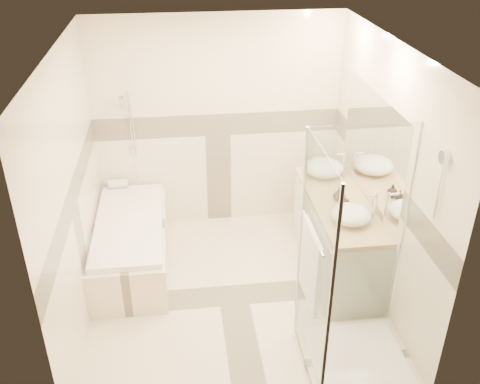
{
  "coord_description": "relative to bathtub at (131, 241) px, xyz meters",
  "views": [
    {
      "loc": [
        -0.46,
        -4.21,
        3.53
      ],
      "look_at": [
        0.1,
        0.25,
        1.05
      ],
      "focal_mm": 40.0,
      "sensor_mm": 36.0,
      "label": 1
    }
  ],
  "objects": [
    {
      "name": "faucet_near",
      "position": [
        2.35,
        0.24,
        0.69
      ],
      "size": [
        0.11,
        0.03,
        0.26
      ],
      "color": "silver",
      "rests_on": "vanity"
    },
    {
      "name": "folded_towels",
      "position": [
        2.13,
        0.37,
        0.59
      ],
      "size": [
        0.22,
        0.31,
        0.09
      ],
      "primitive_type": "cube",
      "rotation": [
        0.0,
        0.0,
        -0.2
      ],
      "color": "silver",
      "rests_on": "vanity"
    },
    {
      "name": "faucet_far",
      "position": [
        2.35,
        -0.74,
        0.71
      ],
      "size": [
        0.12,
        0.03,
        0.29
      ],
      "color": "silver",
      "rests_on": "vanity"
    },
    {
      "name": "rolled_towel",
      "position": [
        -0.16,
        0.77,
        0.3
      ],
      "size": [
        0.22,
        0.1,
        0.1
      ],
      "primitive_type": "cylinder",
      "rotation": [
        0.0,
        1.57,
        0.0
      ],
      "color": "silver",
      "rests_on": "bathtub"
    },
    {
      "name": "amenity_bottle_b",
      "position": [
        2.13,
        -0.33,
        0.61
      ],
      "size": [
        0.12,
        0.12,
        0.14
      ],
      "primitive_type": "imported",
      "rotation": [
        0.0,
        0.0,
        -0.12
      ],
      "color": "black",
      "rests_on": "vanity"
    },
    {
      "name": "shower_enclosure",
      "position": [
        1.86,
        -1.62,
        0.2
      ],
      "size": [
        0.96,
        0.93,
        2.04
      ],
      "color": "beige",
      "rests_on": "ground"
    },
    {
      "name": "vessel_sink_near",
      "position": [
        2.13,
        0.24,
        0.63
      ],
      "size": [
        0.44,
        0.44,
        0.17
      ],
      "primitive_type": "ellipsoid",
      "color": "white",
      "rests_on": "vanity"
    },
    {
      "name": "bathtub",
      "position": [
        0.0,
        0.0,
        0.0
      ],
      "size": [
        0.75,
        1.7,
        0.56
      ],
      "color": "beige",
      "rests_on": "ground"
    },
    {
      "name": "vessel_sink_far",
      "position": [
        2.13,
        -0.74,
        0.62
      ],
      "size": [
        0.38,
        0.38,
        0.15
      ],
      "primitive_type": "ellipsoid",
      "color": "white",
      "rests_on": "vanity"
    },
    {
      "name": "amenity_bottle_a",
      "position": [
        2.13,
        -0.51,
        0.62
      ],
      "size": [
        0.1,
        0.1,
        0.16
      ],
      "primitive_type": "imported",
      "rotation": [
        0.0,
        0.0,
        0.38
      ],
      "color": "black",
      "rests_on": "vanity"
    },
    {
      "name": "vanity",
      "position": [
        2.15,
        -0.35,
        0.12
      ],
      "size": [
        0.58,
        1.62,
        0.85
      ],
      "color": "silver",
      "rests_on": "ground"
    },
    {
      "name": "room",
      "position": [
        1.08,
        -0.64,
        0.95
      ],
      "size": [
        2.82,
        3.02,
        2.52
      ],
      "color": "beige",
      "rests_on": "ground"
    }
  ]
}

